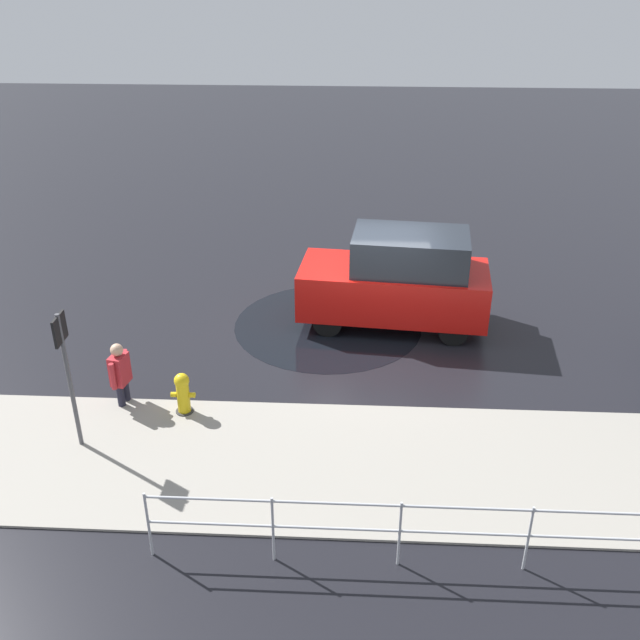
{
  "coord_description": "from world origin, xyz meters",
  "views": [
    {
      "loc": [
        0.35,
        13.01,
        7.19
      ],
      "look_at": [
        0.97,
        1.05,
        0.9
      ],
      "focal_mm": 40.0,
      "sensor_mm": 36.0,
      "label": 1
    }
  ],
  "objects_px": {
    "moving_hatchback": "(398,280)",
    "sign_post": "(66,362)",
    "pedestrian": "(120,371)",
    "fire_hydrant": "(183,394)"
  },
  "relations": [
    {
      "from": "pedestrian",
      "to": "sign_post",
      "type": "distance_m",
      "value": 1.54
    },
    {
      "from": "fire_hydrant",
      "to": "sign_post",
      "type": "distance_m",
      "value": 2.13
    },
    {
      "from": "moving_hatchback",
      "to": "pedestrian",
      "type": "distance_m",
      "value": 5.95
    },
    {
      "from": "moving_hatchback",
      "to": "pedestrian",
      "type": "relative_size",
      "value": 3.32
    },
    {
      "from": "moving_hatchback",
      "to": "fire_hydrant",
      "type": "height_order",
      "value": "moving_hatchback"
    },
    {
      "from": "fire_hydrant",
      "to": "pedestrian",
      "type": "distance_m",
      "value": 1.18
    },
    {
      "from": "moving_hatchback",
      "to": "sign_post",
      "type": "distance_m",
      "value": 6.97
    },
    {
      "from": "moving_hatchback",
      "to": "fire_hydrant",
      "type": "relative_size",
      "value": 5.05
    },
    {
      "from": "fire_hydrant",
      "to": "sign_post",
      "type": "height_order",
      "value": "sign_post"
    },
    {
      "from": "moving_hatchback",
      "to": "sign_post",
      "type": "xyz_separation_m",
      "value": [
        5.28,
        4.52,
        0.55
      ]
    }
  ]
}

